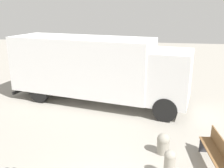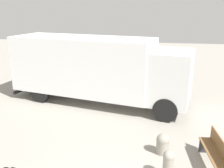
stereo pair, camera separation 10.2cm
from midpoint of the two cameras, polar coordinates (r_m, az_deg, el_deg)
The scene contains 4 objects.
delivery_truck at distance 12.26m, azimuth -4.00°, elevation 3.88°, with size 9.10×4.04×3.24m.
park_bench at distance 8.14m, azimuth 22.70°, elevation -14.33°, with size 0.59×1.99×0.97m.
bollard_near_bench at distance 7.47m, azimuth 12.63°, elevation -17.15°, with size 0.33×0.33×0.85m.
bollard_far_bench at distance 8.54m, azimuth 11.28°, elevation -13.09°, with size 0.42×0.42×0.70m.
Camera 1 is at (0.72, -4.65, 4.62)m, focal length 40.00 mm.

